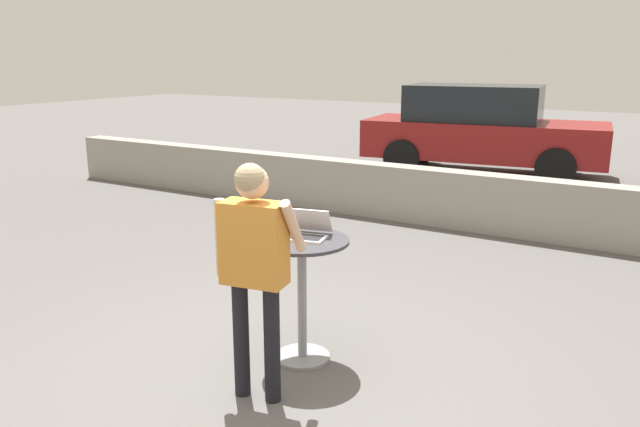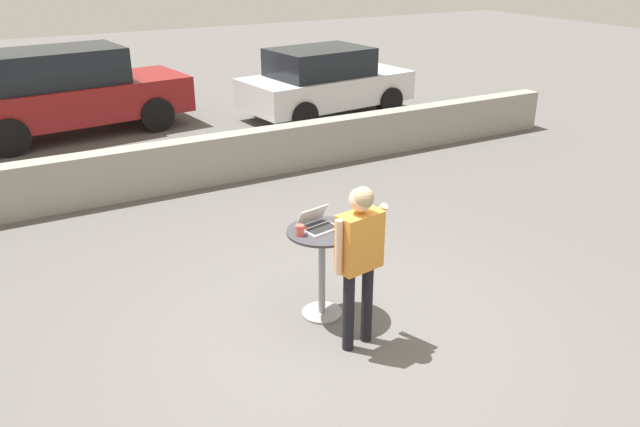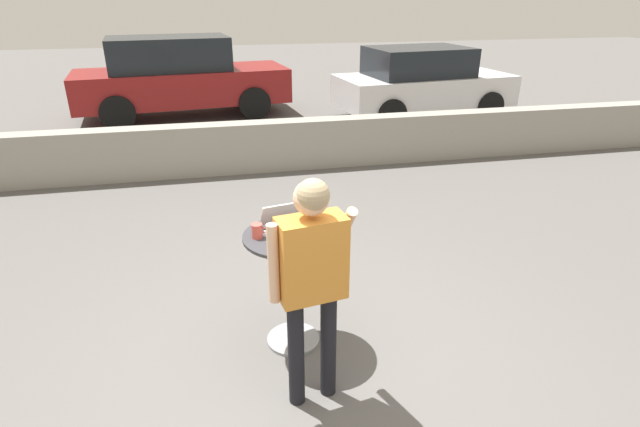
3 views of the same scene
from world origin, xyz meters
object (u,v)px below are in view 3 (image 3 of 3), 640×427
at_px(laptop, 287,225).
at_px(parked_car_further_down, 422,82).
at_px(parked_car_near_street, 179,77).
at_px(cafe_table, 291,270).
at_px(coffee_mug, 257,231).
at_px(standing_person, 312,268).

xyz_separation_m(laptop, parked_car_further_down, (4.12, 7.21, -0.25)).
bearing_deg(parked_car_further_down, parked_car_near_street, 167.39).
bearing_deg(cafe_table, parked_car_further_down, 60.52).
relative_size(coffee_mug, standing_person, 0.07).
height_order(coffee_mug, parked_car_further_down, parked_car_further_down).
distance_m(coffee_mug, parked_car_near_street, 8.50).
xyz_separation_m(laptop, coffee_mug, (-0.23, -0.06, 0.01)).
xyz_separation_m(cafe_table, standing_person, (0.03, -0.64, 0.39)).
xyz_separation_m(standing_person, parked_car_near_street, (-1.20, 9.09, -0.17)).
distance_m(cafe_table, laptop, 0.36).
distance_m(laptop, standing_person, 0.71).
relative_size(standing_person, parked_car_further_down, 0.41).
bearing_deg(cafe_table, laptop, 100.54).
height_order(coffee_mug, standing_person, standing_person).
distance_m(laptop, coffee_mug, 0.24).
height_order(cafe_table, coffee_mug, coffee_mug).
bearing_deg(parked_car_near_street, coffee_mug, -83.81).
xyz_separation_m(laptop, parked_car_near_street, (-1.15, 8.39, -0.14)).
height_order(standing_person, parked_car_further_down, standing_person).
bearing_deg(laptop, coffee_mug, -165.52).
height_order(parked_car_near_street, parked_car_further_down, parked_car_near_street).
bearing_deg(laptop, parked_car_near_street, 97.80).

